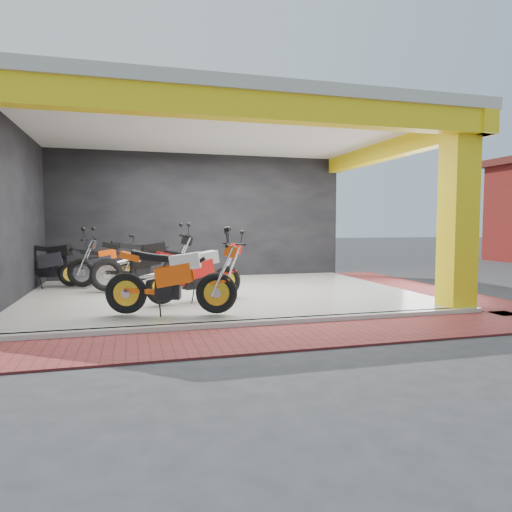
{
  "coord_description": "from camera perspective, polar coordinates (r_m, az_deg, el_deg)",
  "views": [
    {
      "loc": [
        -1.89,
        -7.65,
        1.56
      ],
      "look_at": [
        0.63,
        1.5,
        0.9
      ],
      "focal_mm": 32.0,
      "sensor_mm": 36.0,
      "label": 1
    }
  ],
  "objects": [
    {
      "name": "header_beam_right",
      "position": [
        11.44,
        16.2,
        12.57
      ],
      "size": [
        0.3,
        6.4,
        0.4
      ],
      "primitive_type": "cube",
      "color": "yellow",
      "rests_on": "corner_column"
    },
    {
      "name": "back_wall",
      "position": [
        12.89,
        -6.99,
        4.8
      ],
      "size": [
        8.2,
        0.2,
        3.5
      ],
      "primitive_type": "cube",
      "color": "black",
      "rests_on": "ground"
    },
    {
      "name": "moto_hero",
      "position": [
        7.34,
        -4.97,
        -2.12
      ],
      "size": [
        2.37,
        1.36,
        1.37
      ],
      "primitive_type": null,
      "rotation": [
        0.0,
        0.0,
        -0.25
      ],
      "color": "#E84D09",
      "rests_on": "showroom_floor"
    },
    {
      "name": "paver_right",
      "position": [
        11.84,
        19.2,
        -3.74
      ],
      "size": [
        1.4,
        7.0,
        0.03
      ],
      "primitive_type": "cube",
      "color": "maroon",
      "rests_on": "ground"
    },
    {
      "name": "floor_kerb",
      "position": [
        7.06,
        0.49,
        -8.38
      ],
      "size": [
        8.0,
        0.2,
        0.1
      ],
      "primitive_type": "cube",
      "color": "silver",
      "rests_on": "ground"
    },
    {
      "name": "paver_front",
      "position": [
        6.34,
        2.45,
        -10.14
      ],
      "size": [
        9.0,
        1.4,
        0.03
      ],
      "primitive_type": "cube",
      "color": "maroon",
      "rests_on": "ground"
    },
    {
      "name": "showroom_floor",
      "position": [
        9.95,
        -4.29,
        -4.76
      ],
      "size": [
        8.0,
        6.0,
        0.1
      ],
      "primitive_type": "cube",
      "color": "silver",
      "rests_on": "ground"
    },
    {
      "name": "header_beam_front",
      "position": [
        7.13,
        0.46,
        18.1
      ],
      "size": [
        8.4,
        0.3,
        0.4
      ],
      "primitive_type": "cube",
      "color": "yellow",
      "rests_on": "corner_column"
    },
    {
      "name": "moto_row_b",
      "position": [
        10.49,
        -9.88,
        -0.12
      ],
      "size": [
        2.46,
        1.23,
        1.44
      ],
      "primitive_type": null,
      "rotation": [
        0.0,
        0.0,
        0.15
      ],
      "color": "black",
      "rests_on": "showroom_floor"
    },
    {
      "name": "ground",
      "position": [
        8.03,
        -1.51,
        -7.22
      ],
      "size": [
        80.0,
        80.0,
        0.0
      ],
      "primitive_type": "plane",
      "color": "#2D2D30",
      "rests_on": "ground"
    },
    {
      "name": "moto_row_a",
      "position": [
        8.98,
        -3.7,
        -1.24
      ],
      "size": [
        2.25,
        1.46,
        1.29
      ],
      "primitive_type": null,
      "rotation": [
        0.0,
        0.0,
        0.35
      ],
      "color": "red",
      "rests_on": "showroom_floor"
    },
    {
      "name": "moto_row_c",
      "position": [
        11.51,
        -15.97,
        -0.54
      ],
      "size": [
        1.98,
        0.92,
        1.17
      ],
      "primitive_type": null,
      "rotation": [
        0.0,
        0.0,
        0.11
      ],
      "color": "black",
      "rests_on": "showroom_floor"
    },
    {
      "name": "left_wall",
      "position": [
        9.9,
        -28.39,
        4.6
      ],
      "size": [
        0.2,
        6.2,
        3.5
      ],
      "primitive_type": "cube",
      "color": "black",
      "rests_on": "ground"
    },
    {
      "name": "moto_row_d",
      "position": [
        11.13,
        -20.99,
        -0.34
      ],
      "size": [
        2.34,
        1.4,
        1.35
      ],
      "primitive_type": null,
      "rotation": [
        0.0,
        0.0,
        -0.28
      ],
      "color": "black",
      "rests_on": "showroom_floor"
    },
    {
      "name": "corner_column",
      "position": [
        8.91,
        23.94,
        4.85
      ],
      "size": [
        0.5,
        0.5,
        3.5
      ],
      "primitive_type": "cube",
      "color": "yellow",
      "rests_on": "ground"
    },
    {
      "name": "showroom_ceiling",
      "position": [
        10.04,
        -4.4,
        15.69
      ],
      "size": [
        8.4,
        6.4,
        0.2
      ],
      "primitive_type": "cube",
      "color": "beige",
      "rests_on": "corner_column"
    }
  ]
}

